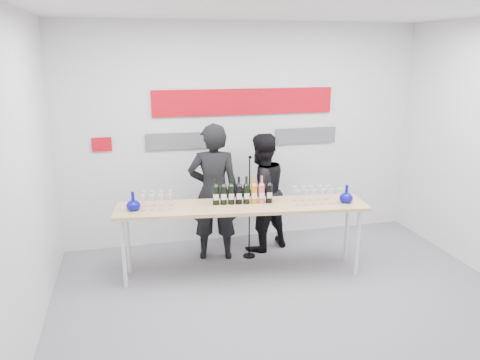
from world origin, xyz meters
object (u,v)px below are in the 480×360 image
at_px(tasting_table, 242,210).
at_px(presenter_right, 261,192).
at_px(mic_stand, 249,227).
at_px(presenter_left, 214,192).

distance_m(tasting_table, presenter_right, 0.81).
relative_size(presenter_right, mic_stand, 1.16).
bearing_deg(presenter_left, mic_stand, 177.28).
relative_size(tasting_table, mic_stand, 2.17).
xyz_separation_m(tasting_table, mic_stand, (0.21, 0.45, -0.39)).
bearing_deg(mic_stand, tasting_table, -101.97).
relative_size(tasting_table, presenter_left, 1.68).
distance_m(presenter_left, presenter_right, 0.68).
xyz_separation_m(tasting_table, presenter_right, (0.43, 0.69, -0.01)).
height_order(presenter_right, mic_stand, presenter_right).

